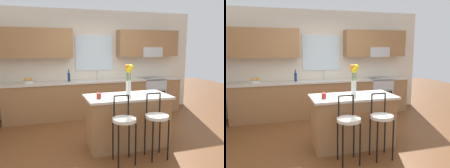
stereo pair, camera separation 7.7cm
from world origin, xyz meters
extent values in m
plane|color=brown|center=(0.00, 0.00, 0.00)|extent=(14.00, 14.00, 0.00)
cube|color=beige|center=(0.00, 2.06, 1.35)|extent=(5.60, 0.12, 2.70)
cube|color=#996B42|center=(-1.45, 1.83, 1.85)|extent=(1.70, 0.34, 0.70)
cube|color=#996B42|center=(1.45, 1.83, 1.85)|extent=(1.70, 0.34, 0.70)
cube|color=silver|center=(0.00, 1.99, 1.60)|extent=(1.00, 0.03, 0.90)
cube|color=#B7BABC|center=(1.53, 1.80, 1.62)|extent=(0.56, 0.36, 0.26)
cube|color=#996B42|center=(0.00, 1.70, 0.44)|extent=(4.50, 0.60, 0.88)
cube|color=beige|center=(0.00, 1.70, 0.90)|extent=(4.56, 0.64, 0.04)
cube|color=#B7BABC|center=(0.03, 1.70, 0.85)|extent=(0.54, 0.38, 0.11)
cylinder|color=#B7BABC|center=(0.03, 1.86, 1.03)|extent=(0.02, 0.02, 0.22)
cylinder|color=#B7BABC|center=(0.03, 1.80, 1.14)|extent=(0.02, 0.12, 0.02)
cube|color=#B7BABC|center=(1.53, 1.68, 0.46)|extent=(0.60, 0.60, 0.92)
cube|color=black|center=(1.53, 1.38, 0.40)|extent=(0.52, 0.02, 0.40)
cylinder|color=#B7BABC|center=(1.53, 1.35, 0.66)|extent=(0.50, 0.02, 0.02)
cube|color=#996B42|center=(0.07, -0.26, 0.44)|extent=(1.41, 0.64, 0.88)
cube|color=beige|center=(0.07, -0.26, 0.90)|extent=(1.49, 0.72, 0.04)
cylinder|color=black|center=(-0.34, -0.98, 0.33)|extent=(0.02, 0.02, 0.66)
cylinder|color=black|center=(-0.07, -0.98, 0.33)|extent=(0.02, 0.02, 0.66)
cylinder|color=black|center=(-0.34, -0.71, 0.33)|extent=(0.02, 0.02, 0.66)
cylinder|color=black|center=(-0.07, -0.71, 0.33)|extent=(0.02, 0.02, 0.66)
cylinder|color=silver|center=(-0.20, -0.84, 0.69)|extent=(0.36, 0.36, 0.05)
cylinder|color=black|center=(-0.32, -0.71, 0.87)|extent=(0.02, 0.02, 0.32)
cylinder|color=black|center=(-0.08, -0.71, 0.87)|extent=(0.02, 0.02, 0.32)
cylinder|color=black|center=(-0.20, -0.71, 1.03)|extent=(0.23, 0.02, 0.02)
cylinder|color=black|center=(0.21, -0.98, 0.33)|extent=(0.02, 0.02, 0.66)
cylinder|color=black|center=(0.48, -0.98, 0.33)|extent=(0.02, 0.02, 0.66)
cylinder|color=black|center=(0.21, -0.71, 0.33)|extent=(0.02, 0.02, 0.66)
cylinder|color=black|center=(0.48, -0.71, 0.33)|extent=(0.02, 0.02, 0.66)
cylinder|color=silver|center=(0.35, -0.84, 0.69)|extent=(0.36, 0.36, 0.05)
cylinder|color=black|center=(0.23, -0.71, 0.87)|extent=(0.02, 0.02, 0.32)
cylinder|color=black|center=(0.47, -0.71, 0.87)|extent=(0.02, 0.02, 0.32)
cylinder|color=black|center=(0.35, -0.71, 1.03)|extent=(0.23, 0.02, 0.02)
cylinder|color=silver|center=(0.09, -0.24, 1.05)|extent=(0.09, 0.09, 0.26)
cylinder|color=#3D722D|center=(0.13, -0.24, 1.21)|extent=(0.01, 0.01, 0.42)
sphere|color=yellow|center=(0.13, -0.24, 1.42)|extent=(0.11, 0.11, 0.11)
cylinder|color=#3D722D|center=(0.09, -0.22, 1.19)|extent=(0.01, 0.01, 0.38)
sphere|color=red|center=(0.09, -0.22, 1.37)|extent=(0.09, 0.09, 0.09)
cylinder|color=#3D722D|center=(0.06, -0.24, 1.21)|extent=(0.01, 0.01, 0.43)
sphere|color=orange|center=(0.06, -0.24, 1.43)|extent=(0.09, 0.09, 0.09)
cylinder|color=#3D722D|center=(0.09, -0.26, 1.19)|extent=(0.01, 0.01, 0.38)
sphere|color=yellow|center=(0.09, -0.26, 1.37)|extent=(0.10, 0.10, 0.10)
cylinder|color=#A52D28|center=(-0.46, -0.32, 0.97)|extent=(0.08, 0.08, 0.09)
cylinder|color=silver|center=(-1.66, 1.70, 0.95)|extent=(0.24, 0.24, 0.06)
sphere|color=orange|center=(-1.61, 1.70, 1.01)|extent=(0.07, 0.07, 0.07)
sphere|color=orange|center=(-1.72, 1.70, 1.01)|extent=(0.07, 0.07, 0.07)
cylinder|color=navy|center=(-0.72, 1.70, 1.02)|extent=(0.06, 0.06, 0.21)
cylinder|color=navy|center=(-0.72, 1.70, 1.16)|extent=(0.03, 0.03, 0.07)
cylinder|color=black|center=(-0.72, 1.70, 1.20)|extent=(0.03, 0.03, 0.02)
camera|label=1|loc=(-1.36, -3.95, 1.78)|focal=36.83mm
camera|label=2|loc=(-1.28, -3.97, 1.78)|focal=36.83mm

